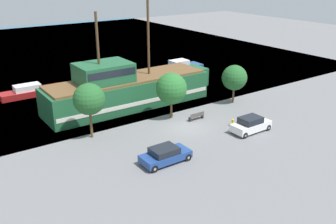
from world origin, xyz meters
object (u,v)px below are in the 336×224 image
object	(u,v)px
moored_boat_dockside	(31,91)
moored_boat_outer	(181,68)
pirate_ship	(126,89)
bench_promenade_east	(197,116)
fire_hydrant	(233,122)
parked_car_curb_mid	(251,125)
parked_car_curb_front	(165,155)

from	to	relation	value
moored_boat_dockside	moored_boat_outer	world-z (taller)	moored_boat_outer
pirate_ship	bench_promenade_east	bearing A→B (deg)	-63.68
moored_boat_dockside	fire_hydrant	size ratio (longest dim) A/B	10.35
moored_boat_outer	pirate_ship	bearing A→B (deg)	-149.30
moored_boat_dockside	moored_boat_outer	size ratio (longest dim) A/B	1.18
fire_hydrant	moored_boat_dockside	bearing A→B (deg)	122.84
moored_boat_outer	fire_hydrant	bearing A→B (deg)	-112.55
parked_car_curb_mid	fire_hydrant	bearing A→B (deg)	101.79
bench_promenade_east	pirate_ship	bearing A→B (deg)	116.32
pirate_ship	moored_boat_outer	size ratio (longest dim) A/B	3.11
parked_car_curb_front	fire_hydrant	bearing A→B (deg)	13.59
pirate_ship	fire_hydrant	world-z (taller)	pirate_ship
pirate_ship	bench_promenade_east	size ratio (longest dim) A/B	11.55
moored_boat_dockside	bench_promenade_east	size ratio (longest dim) A/B	4.40
pirate_ship	moored_boat_dockside	size ratio (longest dim) A/B	2.63
parked_car_curb_mid	bench_promenade_east	xyz separation A→B (m)	(-2.47, 5.43, -0.31)
parked_car_curb_front	fire_hydrant	world-z (taller)	parked_car_curb_front
pirate_ship	parked_car_curb_front	bearing A→B (deg)	-106.19
moored_boat_dockside	fire_hydrant	world-z (taller)	moored_boat_dockside
parked_car_curb_front	fire_hydrant	distance (m)	10.34
parked_car_curb_front	bench_promenade_east	xyz separation A→B (m)	(8.02, 5.78, -0.24)
pirate_ship	moored_boat_outer	xyz separation A→B (m)	(14.30, 8.49, -1.32)
moored_boat_outer	parked_car_curb_front	xyz separation A→B (m)	(-18.32, -22.35, -0.07)
bench_promenade_east	parked_car_curb_front	bearing A→B (deg)	-144.24
pirate_ship	moored_boat_dockside	bearing A→B (deg)	127.79
fire_hydrant	pirate_ship	bearing A→B (deg)	117.81
parked_car_curb_mid	bench_promenade_east	world-z (taller)	parked_car_curb_mid
pirate_ship	parked_car_curb_front	world-z (taller)	pirate_ship
moored_boat_dockside	moored_boat_outer	xyz separation A→B (m)	(22.34, -1.87, 0.20)
pirate_ship	parked_car_curb_front	distance (m)	14.50
pirate_ship	moored_boat_dockside	world-z (taller)	pirate_ship
moored_boat_outer	parked_car_curb_front	world-z (taller)	moored_boat_outer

